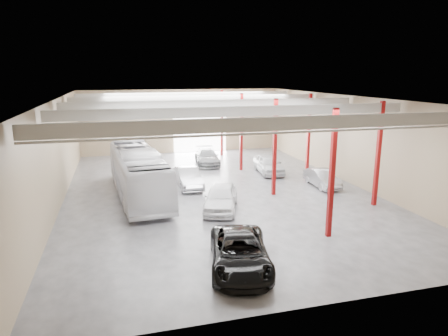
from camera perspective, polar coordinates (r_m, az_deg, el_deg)
name	(u,v)px	position (r m, az deg, el deg)	size (l,w,h in m)	color
depot_shell	(217,125)	(29.87, -1.04, 6.19)	(22.12, 32.12, 7.06)	#404044
coach_bus	(138,173)	(29.35, -12.16, -0.68)	(2.91, 12.45, 3.47)	silver
black_sedan	(240,252)	(18.52, 2.28, -11.96)	(2.61, 5.66, 1.57)	black
car_row_a	(221,197)	(26.04, -0.45, -4.19)	(2.02, 5.01, 1.71)	white
car_row_b	(188,178)	(31.23, -5.18, -1.42)	(1.62, 4.66, 1.53)	#ABABAF
car_row_c	(207,157)	(39.01, -2.43, 1.58)	(2.10, 5.16, 1.50)	slate
car_right_near	(322,178)	(32.33, 13.83, -1.41)	(1.44, 4.12, 1.36)	#A8A7AC
car_right_far	(269,164)	(35.83, 6.40, 0.57)	(1.94, 4.82, 1.64)	silver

